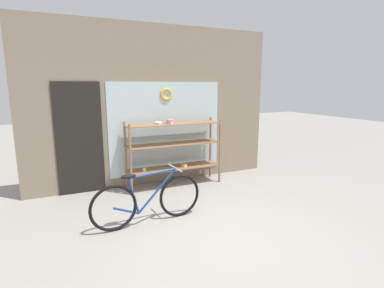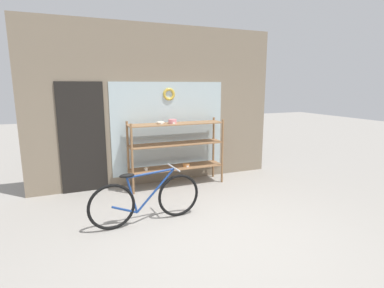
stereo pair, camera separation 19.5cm
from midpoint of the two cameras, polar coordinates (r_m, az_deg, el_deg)
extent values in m
plane|color=gray|center=(4.33, 5.44, -16.83)|extent=(30.00, 30.00, 0.00)
cube|color=gray|center=(6.24, -5.42, 7.24)|extent=(5.16, 0.08, 3.23)
cube|color=silver|center=(6.30, -3.48, 3.07)|extent=(2.41, 0.02, 1.90)
cube|color=black|center=(5.99, -19.26, 1.08)|extent=(0.84, 0.03, 2.10)
torus|color=gold|center=(6.23, -3.50, 9.44)|extent=(0.26, 0.06, 0.26)
cylinder|color=#8E6642|center=(5.65, -10.35, -2.96)|extent=(0.04, 0.04, 1.35)
cylinder|color=#8E6642|center=(6.30, 6.69, -1.40)|extent=(0.04, 0.04, 1.35)
cylinder|color=#8E6642|center=(6.05, -11.18, -2.05)|extent=(0.04, 0.04, 1.35)
cylinder|color=#8E6642|center=(6.66, 4.94, -0.68)|extent=(0.04, 0.04, 1.35)
cube|color=#8E6642|center=(6.17, -2.05, -4.44)|extent=(1.93, 0.46, 0.02)
cube|color=#8E6642|center=(6.06, -2.08, 0.05)|extent=(1.93, 0.46, 0.02)
cube|color=#8E6642|center=(6.00, -2.11, 3.89)|extent=(1.93, 0.46, 0.02)
cylinder|color=#C67F42|center=(6.19, -0.20, -4.02)|extent=(0.14, 0.14, 0.06)
cube|color=white|center=(6.12, 0.08, -4.30)|extent=(0.05, 0.00, 0.04)
torus|color=beige|center=(5.94, -5.07, 4.09)|extent=(0.16, 0.16, 0.04)
cube|color=white|center=(5.86, -4.81, 3.96)|extent=(0.05, 0.00, 0.04)
cylinder|color=pink|center=(5.95, -2.80, 4.32)|extent=(0.16, 0.16, 0.08)
cube|color=white|center=(5.87, -2.50, 4.00)|extent=(0.05, 0.00, 0.04)
ellipsoid|color=beige|center=(5.97, -7.86, -4.69)|extent=(0.08, 0.07, 0.06)
cube|color=white|center=(5.93, -7.73, -4.92)|extent=(0.05, 0.00, 0.04)
torus|color=black|center=(4.44, -13.81, -11.59)|extent=(0.68, 0.09, 0.68)
torus|color=black|center=(4.74, -1.37, -9.75)|extent=(0.68, 0.09, 0.68)
cylinder|color=navy|center=(4.56, -5.70, -8.77)|extent=(0.62, 0.08, 0.61)
cylinder|color=navy|center=(4.45, -6.55, -5.54)|extent=(0.73, 0.08, 0.07)
cylinder|color=navy|center=(4.46, -10.11, -9.62)|extent=(0.16, 0.04, 0.56)
cylinder|color=navy|center=(4.50, -11.47, -12.19)|extent=(0.38, 0.06, 0.18)
ellipsoid|color=black|center=(4.34, -11.06, -5.95)|extent=(0.23, 0.11, 0.06)
cylinder|color=#B2B2B7|center=(4.57, -2.28, -4.51)|extent=(0.06, 0.46, 0.02)
camera|label=1|loc=(0.10, -88.87, 0.22)|focal=28.00mm
camera|label=2|loc=(0.10, 91.13, -0.22)|focal=28.00mm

